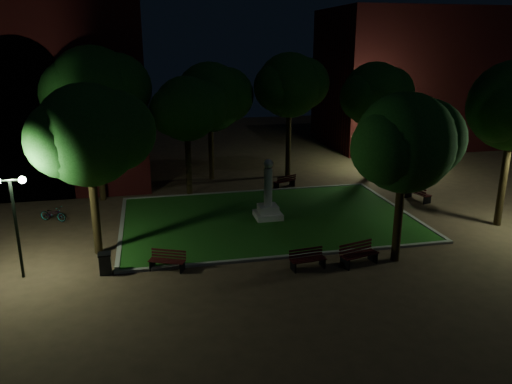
{
  "coord_description": "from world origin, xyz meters",
  "views": [
    {
      "loc": [
        -5.98,
        -22.46,
        8.99
      ],
      "look_at": [
        -0.87,
        1.0,
        1.86
      ],
      "focal_mm": 35.0,
      "sensor_mm": 36.0,
      "label": 1
    }
  ],
  "objects_px": {
    "bench_far_side": "(285,182)",
    "trash_bin": "(105,263)",
    "bench_right_side": "(417,194)",
    "bench_near_right": "(358,255)",
    "bicycle": "(53,214)",
    "bench_near_left": "(307,259)",
    "monument": "(268,202)",
    "bench_west_near": "(167,261)"
  },
  "relations": [
    {
      "from": "bench_near_right",
      "to": "bench_far_side",
      "type": "xyz_separation_m",
      "value": [
        0.12,
        12.07,
        -0.05
      ]
    },
    {
      "from": "bench_near_left",
      "to": "bench_far_side",
      "type": "relative_size",
      "value": 0.97
    },
    {
      "from": "bench_near_left",
      "to": "bench_right_side",
      "type": "distance_m",
      "value": 11.97
    },
    {
      "from": "bench_near_right",
      "to": "trash_bin",
      "type": "distance_m",
      "value": 10.51
    },
    {
      "from": "bench_near_right",
      "to": "bench_right_side",
      "type": "distance_m",
      "value": 10.4
    },
    {
      "from": "trash_bin",
      "to": "monument",
      "type": "bearing_deg",
      "value": 31.95
    },
    {
      "from": "bench_near_right",
      "to": "bench_west_near",
      "type": "height_order",
      "value": "bench_near_right"
    },
    {
      "from": "bench_far_side",
      "to": "bicycle",
      "type": "height_order",
      "value": "bench_far_side"
    },
    {
      "from": "monument",
      "to": "bench_right_side",
      "type": "xyz_separation_m",
      "value": [
        9.46,
        1.27,
        -0.52
      ]
    },
    {
      "from": "bench_near_left",
      "to": "bench_right_side",
      "type": "bearing_deg",
      "value": 32.85
    },
    {
      "from": "monument",
      "to": "bench_west_near",
      "type": "bearing_deg",
      "value": -136.89
    },
    {
      "from": "bench_near_left",
      "to": "trash_bin",
      "type": "bearing_deg",
      "value": 164.9
    },
    {
      "from": "monument",
      "to": "bench_right_side",
      "type": "relative_size",
      "value": 1.81
    },
    {
      "from": "bench_west_near",
      "to": "bench_right_side",
      "type": "xyz_separation_m",
      "value": [
        14.99,
        6.45,
        0.04
      ]
    },
    {
      "from": "bench_west_near",
      "to": "bicycle",
      "type": "relative_size",
      "value": 1.05
    },
    {
      "from": "bench_right_side",
      "to": "bench_far_side",
      "type": "height_order",
      "value": "bench_right_side"
    },
    {
      "from": "bench_west_near",
      "to": "bench_far_side",
      "type": "xyz_separation_m",
      "value": [
        8.05,
        10.89,
        0.0
      ]
    },
    {
      "from": "bench_near_right",
      "to": "monument",
      "type": "bearing_deg",
      "value": 95.26
    },
    {
      "from": "monument",
      "to": "bench_near_right",
      "type": "distance_m",
      "value": 6.82
    },
    {
      "from": "bench_west_near",
      "to": "bench_right_side",
      "type": "relative_size",
      "value": 0.9
    },
    {
      "from": "bench_west_near",
      "to": "bench_far_side",
      "type": "distance_m",
      "value": 13.55
    },
    {
      "from": "bench_near_left",
      "to": "bench_far_side",
      "type": "bearing_deg",
      "value": 72.66
    },
    {
      "from": "bench_near_left",
      "to": "bench_west_near",
      "type": "height_order",
      "value": "bench_near_left"
    },
    {
      "from": "bench_far_side",
      "to": "bicycle",
      "type": "xyz_separation_m",
      "value": [
        -13.69,
        -3.58,
        0.01
      ]
    },
    {
      "from": "bench_near_right",
      "to": "trash_bin",
      "type": "height_order",
      "value": "bench_near_right"
    },
    {
      "from": "monument",
      "to": "bench_right_side",
      "type": "height_order",
      "value": "monument"
    },
    {
      "from": "bench_far_side",
      "to": "bicycle",
      "type": "bearing_deg",
      "value": -8.58
    },
    {
      "from": "bench_near_right",
      "to": "bench_far_side",
      "type": "distance_m",
      "value": 12.07
    },
    {
      "from": "bench_near_right",
      "to": "bench_far_side",
      "type": "height_order",
      "value": "bench_near_right"
    },
    {
      "from": "trash_bin",
      "to": "bicycle",
      "type": "distance_m",
      "value": 7.79
    },
    {
      "from": "bench_far_side",
      "to": "trash_bin",
      "type": "relative_size",
      "value": 1.81
    },
    {
      "from": "bench_west_near",
      "to": "bicycle",
      "type": "height_order",
      "value": "bench_west_near"
    },
    {
      "from": "monument",
      "to": "bicycle",
      "type": "xyz_separation_m",
      "value": [
        -11.16,
        2.13,
        -0.56
      ]
    },
    {
      "from": "bench_near_left",
      "to": "bicycle",
      "type": "xyz_separation_m",
      "value": [
        -11.34,
        8.41,
        0.01
      ]
    },
    {
      "from": "bench_right_side",
      "to": "bench_near_right",
      "type": "bearing_deg",
      "value": 120.1
    },
    {
      "from": "bench_right_side",
      "to": "bench_far_side",
      "type": "xyz_separation_m",
      "value": [
        -6.94,
        4.44,
        -0.04
      ]
    },
    {
      "from": "bench_near_left",
      "to": "bicycle",
      "type": "distance_m",
      "value": 14.11
    },
    {
      "from": "trash_bin",
      "to": "bench_near_left",
      "type": "bearing_deg",
      "value": -8.85
    },
    {
      "from": "bench_near_right",
      "to": "bicycle",
      "type": "relative_size",
      "value": 1.18
    },
    {
      "from": "bench_far_side",
      "to": "trash_bin",
      "type": "height_order",
      "value": "trash_bin"
    },
    {
      "from": "monument",
      "to": "bench_near_right",
      "type": "xyz_separation_m",
      "value": [
        2.4,
        -6.36,
        -0.52
      ]
    },
    {
      "from": "trash_bin",
      "to": "bench_west_near",
      "type": "bearing_deg",
      "value": -4.06
    }
  ]
}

